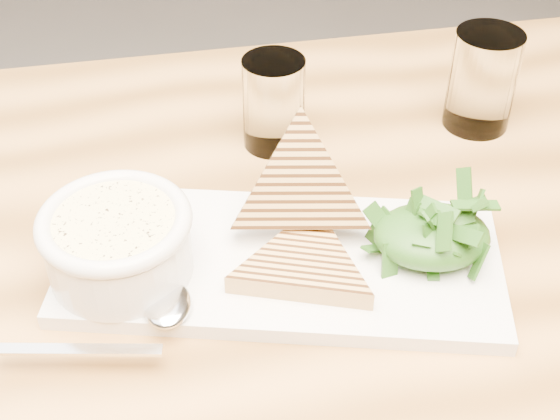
{
  "coord_description": "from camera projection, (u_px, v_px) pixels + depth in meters",
  "views": [
    {
      "loc": [
        -0.02,
        -0.26,
        1.2
      ],
      "look_at": [
        0.01,
        0.25,
        0.77
      ],
      "focal_mm": 50.0,
      "sensor_mm": 36.0,
      "label": 1
    }
  ],
  "objects": [
    {
      "name": "spoon_bowl",
      "position": [
        168.0,
        305.0,
        0.62
      ],
      "size": [
        0.04,
        0.05,
        0.01
      ],
      "primitive_type": "ellipsoid",
      "rotation": [
        0.0,
        0.0,
        -0.07
      ],
      "color": "silver",
      "rests_on": "platter"
    },
    {
      "name": "bowl_rim",
      "position": [
        114.0,
        221.0,
        0.63
      ],
      "size": [
        0.13,
        0.13,
        0.01
      ],
      "primitive_type": "torus",
      "color": "white",
      "rests_on": "soup_bowl"
    },
    {
      "name": "glass_far",
      "position": [
        482.0,
        80.0,
        0.82
      ],
      "size": [
        0.07,
        0.07,
        0.11
      ],
      "primitive_type": "cylinder",
      "color": "white",
      "rests_on": "table_top"
    },
    {
      "name": "soup_bowl",
      "position": [
        119.0,
        249.0,
        0.65
      ],
      "size": [
        0.12,
        0.12,
        0.05
      ],
      "primitive_type": "cylinder",
      "color": "white",
      "rests_on": "platter"
    },
    {
      "name": "table_top",
      "position": [
        370.0,
        291.0,
        0.69
      ],
      "size": [
        1.37,
        1.01,
        0.04
      ],
      "primitive_type": "cube",
      "rotation": [
        0.0,
        0.0,
        0.13
      ],
      "color": "#B37C3D",
      "rests_on": "ground"
    },
    {
      "name": "sandwich_lean",
      "position": [
        301.0,
        188.0,
        0.67
      ],
      "size": [
        0.15,
        0.15,
        0.16
      ],
      "primitive_type": null,
      "rotation": [
        1.01,
        0.0,
        -0.06
      ],
      "color": "tan",
      "rests_on": "sandwich_flat"
    },
    {
      "name": "soup",
      "position": [
        114.0,
        223.0,
        0.63
      ],
      "size": [
        0.1,
        0.1,
        0.01
      ],
      "primitive_type": "cylinder",
      "color": "#F6E798",
      "rests_on": "soup_bowl"
    },
    {
      "name": "spoon_handle",
      "position": [
        78.0,
        350.0,
        0.59
      ],
      "size": [
        0.13,
        0.02,
        0.0
      ],
      "primitive_type": "cube",
      "rotation": [
        0.0,
        0.0,
        -0.07
      ],
      "color": "silver",
      "rests_on": "platter"
    },
    {
      "name": "glass_near",
      "position": [
        274.0,
        103.0,
        0.8
      ],
      "size": [
        0.06,
        0.06,
        0.1
      ],
      "primitive_type": "cylinder",
      "color": "white",
      "rests_on": "table_top"
    },
    {
      "name": "salad_base",
      "position": [
        432.0,
        236.0,
        0.67
      ],
      "size": [
        0.1,
        0.08,
        0.04
      ],
      "primitive_type": "ellipsoid",
      "color": "#10330F",
      "rests_on": "platter"
    },
    {
      "name": "platter",
      "position": [
        281.0,
        262.0,
        0.68
      ],
      "size": [
        0.4,
        0.22,
        0.02
      ],
      "primitive_type": "cube",
      "rotation": [
        0.0,
        0.0,
        -0.14
      ],
      "color": "white",
      "rests_on": "table_top"
    },
    {
      "name": "arugula_pile",
      "position": [
        433.0,
        229.0,
        0.66
      ],
      "size": [
        0.11,
        0.1,
        0.05
      ],
      "primitive_type": null,
      "color": "#35671B",
      "rests_on": "platter"
    },
    {
      "name": "sandwich_flat",
      "position": [
        304.0,
        264.0,
        0.65
      ],
      "size": [
        0.17,
        0.17,
        0.02
      ],
      "primitive_type": null,
      "rotation": [
        0.0,
        0.0,
        -0.23
      ],
      "color": "tan",
      "rests_on": "platter"
    }
  ]
}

